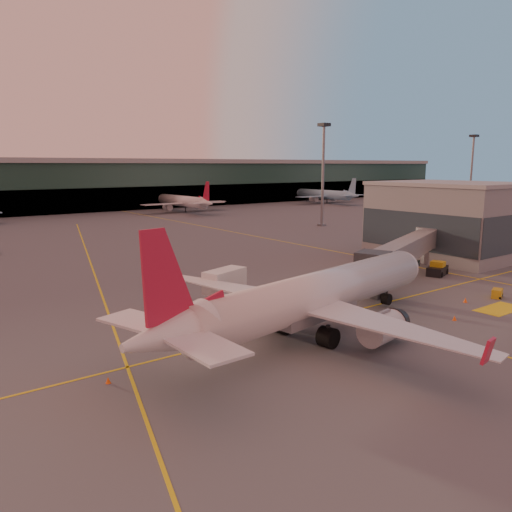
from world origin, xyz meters
TOP-DOWN VIEW (x-y plane):
  - ground at (0.00, 0.00)m, footprint 600.00×600.00m
  - taxi_markings at (-7.32, 44.49)m, footprint 100.12×173.00m
  - terminal at (0.00, 141.79)m, footprint 400.00×20.00m
  - gate_building at (41.93, 17.93)m, footprint 18.40×22.40m
  - mast_east_near at (55.00, 62.00)m, footprint 2.40×2.40m
  - mast_east_far at (130.00, 66.00)m, footprint 2.40×2.40m
  - main_airplane at (-4.69, 1.57)m, footprint 37.81×34.29m
  - jet_bridge at (22.77, 11.56)m, footprint 29.08×13.91m
  - catering_truck at (-5.01, 15.21)m, footprint 5.61×3.69m
  - gpu_cart at (22.26, -1.42)m, footprint 2.06×1.64m
  - pushback_tug at (27.49, 10.02)m, footprint 4.29×3.11m
  - cone_nose at (17.42, -0.30)m, footprint 0.43×0.43m
  - cone_tail at (-22.94, 3.07)m, footprint 0.37×0.37m
  - cone_wing_left at (-4.29, 19.09)m, footprint 0.49×0.49m
  - cone_fwd at (10.37, -3.36)m, footprint 0.39×0.39m

SIDE VIEW (x-z plane):
  - ground at x=0.00m, z-range 0.00..0.00m
  - taxi_markings at x=-7.32m, z-range 0.00..0.01m
  - cone_tail at x=-22.94m, z-range -0.01..0.47m
  - cone_fwd at x=10.37m, z-range -0.01..0.49m
  - cone_nose at x=17.42m, z-range -0.01..0.54m
  - cone_wing_left at x=-4.29m, z-range -0.01..0.61m
  - gpu_cart at x=22.26m, z-range -0.01..1.04m
  - pushback_tug at x=27.49m, z-range -0.19..1.80m
  - catering_truck at x=-5.01m, z-range 0.27..4.29m
  - main_airplane at x=-4.69m, z-range -2.00..9.45m
  - jet_bridge at x=22.77m, z-range 1.11..6.84m
  - gate_building at x=41.93m, z-range -0.01..12.59m
  - terminal at x=0.00m, z-range -0.04..17.56m
  - mast_east_near at x=55.00m, z-range 2.06..27.66m
  - mast_east_far at x=130.00m, z-range 2.06..27.66m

